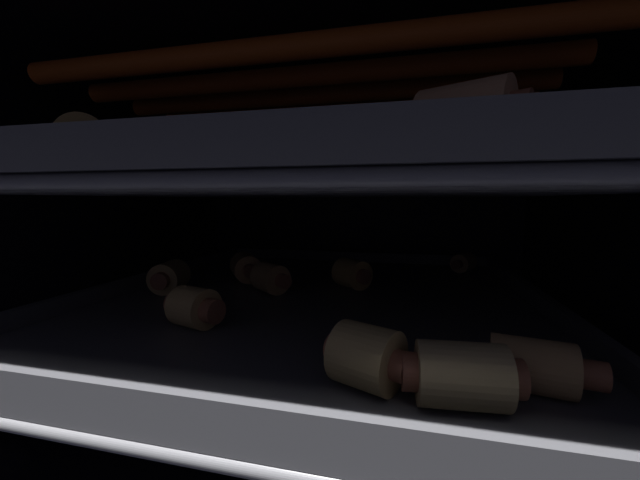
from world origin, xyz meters
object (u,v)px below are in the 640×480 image
object	(u,v)px
oven_rack_lower	(320,309)
pig_in_blanket_lower_6	(464,263)
pig_in_blanket_lower_4	(194,307)
pig_in_blanket_upper_3	(350,169)
pig_in_blanket_lower_2	(531,365)
pig_in_blanket_lower_5	(246,267)
pig_in_blanket_lower_7	(272,277)
pig_in_blanket_upper_0	(433,174)
pig_in_blanket_upper_1	(465,118)
pig_in_blanket_lower_1	(367,357)
pig_in_blanket_upper_4	(77,142)
pig_in_blanket_upper_5	(426,170)
heating_element	(320,95)
pig_in_blanket_lower_0	(169,277)
oven_rack_upper	(320,192)
pig_in_blanket_upper_6	(261,147)
baking_tray_upper	(320,183)
pig_in_blanket_lower_8	(461,375)
pig_in_blanket_lower_3	(352,274)
pig_in_blanket_upper_2	(488,162)
baking_tray_lower	(320,299)

from	to	relation	value
oven_rack_lower	pig_in_blanket_lower_6	bearing A→B (deg)	46.61
pig_in_blanket_lower_4	pig_in_blanket_upper_3	distance (cm)	22.72
pig_in_blanket_lower_2	pig_in_blanket_lower_5	distance (cm)	31.41
pig_in_blanket_lower_7	pig_in_blanket_upper_0	distance (cm)	26.49
pig_in_blanket_lower_7	pig_in_blanket_upper_1	xyz separation A→B (cm)	(15.65, -18.39, 11.18)
pig_in_blanket_lower_1	pig_in_blanket_lower_5	world-z (taller)	same
pig_in_blanket_upper_4	pig_in_blanket_upper_5	distance (cm)	30.68
heating_element	pig_in_blanket_upper_0	world-z (taller)	heating_element
pig_in_blanket_lower_0	pig_in_blanket_lower_6	size ratio (longest dim) A/B	1.01
pig_in_blanket_lower_7	pig_in_blanket_upper_4	world-z (taller)	pig_in_blanket_upper_4
pig_in_blanket_lower_7	pig_in_blanket_lower_1	bearing A→B (deg)	-55.55
oven_rack_upper	pig_in_blanket_upper_6	xyz separation A→B (cm)	(-0.64, -12.61, 2.48)
pig_in_blanket_lower_1	baking_tray_upper	distance (cm)	20.25
pig_in_blanket_lower_8	pig_in_blanket_upper_0	size ratio (longest dim) A/B	1.03
heating_element	pig_in_blanket_upper_3	world-z (taller)	heating_element
pig_in_blanket_upper_3	oven_rack_upper	bearing A→B (deg)	-105.49
baking_tray_upper	pig_in_blanket_upper_5	distance (cm)	11.90
oven_rack_lower	pig_in_blanket_upper_5	bearing A→B (deg)	31.78
pig_in_blanket_lower_3	pig_in_blanket_lower_5	bearing A→B (deg)	177.23
pig_in_blanket_upper_2	pig_in_blanket_upper_5	bearing A→B (deg)	130.97
oven_rack_lower	pig_in_blanket_upper_3	distance (cm)	15.87
baking_tray_lower	pig_in_blanket_lower_5	distance (cm)	11.20
pig_in_blanket_upper_4	oven_rack_upper	bearing A→B (deg)	60.79
pig_in_blanket_upper_0	pig_in_blanket_upper_1	bearing A→B (deg)	-91.49
pig_in_blanket_lower_3	oven_rack_upper	distance (cm)	9.87
pig_in_blanket_lower_7	baking_tray_upper	distance (cm)	10.87
pig_in_blanket_lower_3	pig_in_blanket_lower_4	xyz separation A→B (cm)	(-9.50, -14.86, -0.05)
pig_in_blanket_upper_5	pig_in_blanket_lower_6	bearing A→B (deg)	61.70
pig_in_blanket_lower_6	pig_in_blanket_upper_4	size ratio (longest dim) A/B	1.12
pig_in_blanket_upper_2	pig_in_blanket_upper_0	bearing A→B (deg)	101.66
heating_element	pig_in_blanket_upper_3	bearing A→B (deg)	74.51
pig_in_blanket_lower_1	pig_in_blanket_lower_2	bearing A→B (deg)	10.76
pig_in_blanket_lower_2	baking_tray_lower	bearing A→B (deg)	133.49
pig_in_blanket_upper_1	pig_in_blanket_upper_6	world-z (taller)	same
pig_in_blanket_lower_1	pig_in_blanket_lower_7	size ratio (longest dim) A/B	0.90
oven_rack_lower	pig_in_blanket_upper_0	xyz separation A→B (cm)	(11.41, 17.60, 14.26)
pig_in_blanket_lower_4	pig_in_blanket_lower_6	bearing A→B (deg)	50.60
oven_rack_lower	pig_in_blanket_lower_7	size ratio (longest dim) A/B	9.34
pig_in_blanket_lower_4	pig_in_blanket_upper_5	size ratio (longest dim) A/B	0.92
oven_rack_upper	pig_in_blanket_upper_3	xyz separation A→B (cm)	(1.86, 6.72, 2.68)
pig_in_blanket_lower_6	pig_in_blanket_upper_2	xyz separation A→B (cm)	(-0.62, -15.85, 11.44)
oven_rack_lower	pig_in_blanket_lower_5	world-z (taller)	pig_in_blanket_lower_5
pig_in_blanket_lower_0	oven_rack_upper	distance (cm)	17.78
pig_in_blanket_lower_7	pig_in_blanket_lower_8	distance (cm)	23.91
pig_in_blanket_upper_3	oven_rack_lower	bearing A→B (deg)	-105.49
pig_in_blanket_lower_7	pig_in_blanket_upper_5	bearing A→B (deg)	21.06
pig_in_blanket_lower_0	oven_rack_upper	bearing A→B (deg)	7.71
pig_in_blanket_lower_8	pig_in_blanket_upper_6	world-z (taller)	pig_in_blanket_upper_6
pig_in_blanket_lower_2	pig_in_blanket_upper_0	bearing A→B (deg)	95.21
pig_in_blanket_upper_6	pig_in_blanket_upper_3	bearing A→B (deg)	82.63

